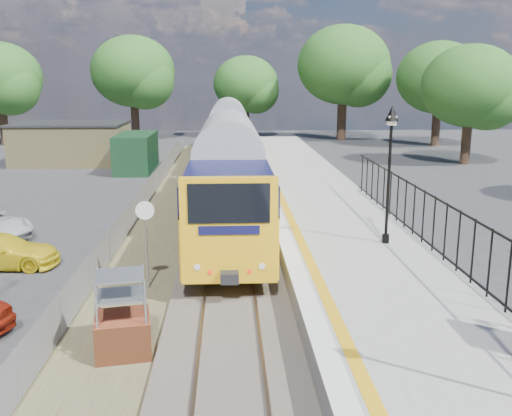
{
  "coord_description": "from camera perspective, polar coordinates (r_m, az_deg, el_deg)",
  "views": [
    {
      "loc": [
        0.01,
        -12.38,
        6.32
      ],
      "look_at": [
        0.93,
        6.69,
        2.0
      ],
      "focal_mm": 40.0,
      "sensor_mm": 36.0,
      "label": 1
    }
  ],
  "objects": [
    {
      "name": "ground",
      "position": [
        13.9,
        -2.58,
        -14.3
      ],
      "size": [
        120.0,
        120.0,
        0.0
      ],
      "primitive_type": "plane",
      "color": "#2D2D30",
      "rests_on": "ground"
    },
    {
      "name": "track_bed",
      "position": [
        22.92,
        -3.87,
        -3.05
      ],
      "size": [
        5.9,
        80.0,
        0.29
      ],
      "color": "#473F38",
      "rests_on": "ground"
    },
    {
      "name": "platform",
      "position": [
        21.62,
        8.54,
        -3.15
      ],
      "size": [
        5.0,
        70.0,
        0.9
      ],
      "primitive_type": "cube",
      "color": "gray",
      "rests_on": "ground"
    },
    {
      "name": "platform_edge",
      "position": [
        21.2,
        3.1,
        -2.08
      ],
      "size": [
        0.9,
        70.0,
        0.01
      ],
      "color": "silver",
      "rests_on": "platform"
    },
    {
      "name": "victorian_lamp_north",
      "position": [
        19.23,
        13.31,
        6.37
      ],
      "size": [
        0.44,
        0.44,
        4.6
      ],
      "color": "black",
      "rests_on": "platform"
    },
    {
      "name": "palisade_fence",
      "position": [
        16.63,
        20.56,
        -3.73
      ],
      "size": [
        0.12,
        26.0,
        2.0
      ],
      "color": "black",
      "rests_on": "platform"
    },
    {
      "name": "wire_fence",
      "position": [
        25.39,
        -12.22,
        -0.57
      ],
      "size": [
        0.06,
        52.0,
        1.2
      ],
      "color": "#999EA3",
      "rests_on": "ground"
    },
    {
      "name": "outbuilding",
      "position": [
        45.19,
        -16.82,
        6.1
      ],
      "size": [
        10.8,
        10.1,
        3.12
      ],
      "color": "#9E8E59",
      "rests_on": "ground"
    },
    {
      "name": "tree_line",
      "position": [
        54.4,
        -1.32,
        13.04
      ],
      "size": [
        56.8,
        43.8,
        11.88
      ],
      "color": "#332319",
      "rests_on": "ground"
    },
    {
      "name": "train",
      "position": [
        35.8,
        -2.77,
        6.35
      ],
      "size": [
        2.82,
        40.83,
        3.51
      ],
      "color": "gold",
      "rests_on": "ground"
    },
    {
      "name": "brick_plinth",
      "position": [
        13.76,
        -13.26,
        -10.49
      ],
      "size": [
        1.45,
        1.45,
        2.02
      ],
      "rotation": [
        0.0,
        0.0,
        0.18
      ],
      "color": "brown",
      "rests_on": "ground"
    },
    {
      "name": "speed_sign",
      "position": [
        17.4,
        -10.96,
        -2.19
      ],
      "size": [
        0.56,
        0.12,
        2.8
      ],
      "rotation": [
        0.0,
        0.0,
        0.07
      ],
      "color": "#999EA3",
      "rests_on": "ground"
    },
    {
      "name": "car_yellow",
      "position": [
        21.45,
        -24.24,
        -3.95
      ],
      "size": [
        4.01,
        1.73,
        1.15
      ],
      "primitive_type": "imported",
      "rotation": [
        0.0,
        0.0,
        1.54
      ],
      "color": "yellow",
      "rests_on": "ground"
    }
  ]
}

